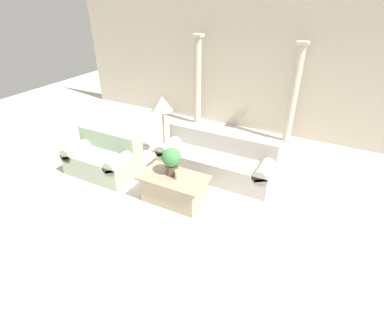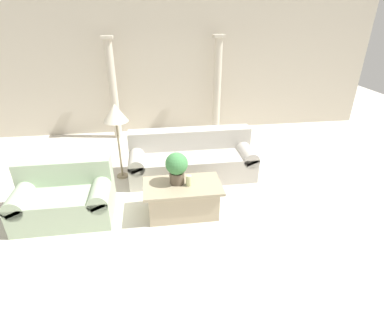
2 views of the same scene
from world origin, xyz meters
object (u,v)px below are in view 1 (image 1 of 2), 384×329
object	(u,v)px
sofa_long	(217,159)
potted_plant	(172,160)
floor_lamp	(162,105)
loveseat	(104,157)
coffee_table	(174,188)

from	to	relation	value
sofa_long	potted_plant	xyz separation A→B (m)	(-0.37, -1.09, 0.43)
potted_plant	floor_lamp	distance (m)	1.55
loveseat	coffee_table	xyz separation A→B (m)	(1.71, -0.19, -0.08)
coffee_table	floor_lamp	size ratio (longest dim) A/B	0.83
sofa_long	potted_plant	size ratio (longest dim) A/B	4.72
sofa_long	loveseat	xyz separation A→B (m)	(-2.01, -0.97, 0.01)
loveseat	sofa_long	bearing A→B (deg)	25.83
loveseat	coffee_table	bearing A→B (deg)	-6.46
loveseat	floor_lamp	bearing A→B (deg)	55.46
sofa_long	loveseat	world-z (taller)	same
loveseat	floor_lamp	world-z (taller)	floor_lamp
coffee_table	potted_plant	world-z (taller)	potted_plant
loveseat	floor_lamp	size ratio (longest dim) A/B	0.99
loveseat	floor_lamp	xyz separation A→B (m)	(0.73, 1.06, 0.84)
loveseat	potted_plant	world-z (taller)	potted_plant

